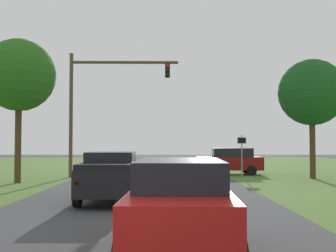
% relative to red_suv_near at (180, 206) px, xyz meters
% --- Properties ---
extents(ground_plane, '(120.00, 120.00, 0.00)m').
position_rel_red_suv_near_xyz_m(ground_plane, '(-1.04, 9.06, -1.02)').
color(ground_plane, '#424244').
extents(red_suv_near, '(2.32, 4.53, 1.93)m').
position_rel_red_suv_near_xyz_m(red_suv_near, '(0.00, 0.00, 0.00)').
color(red_suv_near, '#9E1411').
rests_on(red_suv_near, ground_plane).
extents(pickup_truck_lead, '(2.27, 5.17, 1.92)m').
position_rel_red_suv_near_xyz_m(pickup_truck_lead, '(-2.35, 7.84, -0.02)').
color(pickup_truck_lead, black).
rests_on(pickup_truck_lead, ground_plane).
extents(traffic_light, '(7.21, 0.40, 8.21)m').
position_rel_red_suv_near_xyz_m(traffic_light, '(-4.66, 18.93, 4.35)').
color(traffic_light, brown).
rests_on(traffic_light, ground_plane).
extents(keep_moving_sign, '(0.60, 0.09, 2.77)m').
position_rel_red_suv_near_xyz_m(keep_moving_sign, '(4.78, 18.44, 0.74)').
color(keep_moving_sign, gray).
rests_on(keep_moving_sign, ground_plane).
extents(oak_tree_right, '(4.23, 4.23, 7.61)m').
position_rel_red_suv_near_xyz_m(oak_tree_right, '(9.17, 17.82, 4.45)').
color(oak_tree_right, '#4C351E').
rests_on(oak_tree_right, ground_plane).
extents(crossing_suv_far, '(4.64, 2.24, 1.89)m').
position_rel_red_suv_near_xyz_m(crossing_suv_far, '(4.43, 21.16, -0.04)').
color(crossing_suv_far, maroon).
rests_on(crossing_suv_far, ground_plane).
extents(extra_tree_1, '(4.12, 4.12, 8.19)m').
position_rel_red_suv_near_xyz_m(extra_tree_1, '(-8.57, 15.17, 5.08)').
color(extra_tree_1, '#4C351E').
rests_on(extra_tree_1, ground_plane).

